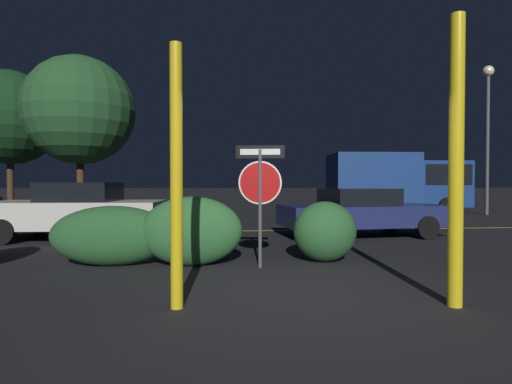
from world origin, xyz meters
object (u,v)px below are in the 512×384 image
yellow_pole_left (176,176)px  passing_car_2 (77,210)px  hedge_bush_1 (112,236)px  stop_sign (260,182)px  hedge_bush_2 (192,231)px  passing_car_3 (361,212)px  tree_0 (10,118)px  street_lamp (488,114)px  hedge_bush_3 (325,232)px  delivery_truck (398,181)px  tree_1 (80,111)px  yellow_pole_right (456,161)px

yellow_pole_left → passing_car_2: yellow_pole_left is taller
hedge_bush_1 → passing_car_2: size_ratio=0.47×
stop_sign → passing_car_2: (-4.30, 4.02, -0.72)m
hedge_bush_2 → passing_car_3: size_ratio=0.38×
hedge_bush_1 → tree_0: tree_0 is taller
hedge_bush_1 → tree_0: (-8.58, 14.45, 4.26)m
hedge_bush_1 → street_lamp: 17.81m
hedge_bush_2 → passing_car_2: 4.88m
hedge_bush_2 → hedge_bush_3: 2.40m
passing_car_2 → delivery_truck: 13.66m
yellow_pole_left → passing_car_3: bearing=52.9°
stop_sign → tree_0: bearing=136.8°
street_lamp → tree_1: (-18.44, 1.67, 0.11)m
stop_sign → street_lamp: (11.69, 10.34, 3.15)m
delivery_truck → tree_1: 14.75m
yellow_pole_left → tree_1: size_ratio=0.42×
passing_car_3 → yellow_pole_left: bearing=-42.8°
hedge_bush_3 → passing_car_2: size_ratio=0.26×
delivery_truck → tree_0: tree_0 is taller
passing_car_3 → passing_car_2: bearing=-98.0°
tree_0 → hedge_bush_3: bearing=-49.6°
yellow_pole_right → hedge_bush_1: bearing=148.1°
yellow_pole_left → hedge_bush_1: 3.04m
hedge_bush_3 → passing_car_3: size_ratio=0.25×
yellow_pole_right → hedge_bush_1: yellow_pole_right is taller
hedge_bush_1 → tree_1: tree_1 is taller
stop_sign → tree_1: 14.16m
stop_sign → hedge_bush_2: 1.47m
stop_sign → hedge_bush_3: stop_sign is taller
yellow_pole_left → passing_car_3: (4.41, 5.82, -0.84)m
yellow_pole_right → tree_1: 17.11m
yellow_pole_left → hedge_bush_1: bearing=117.7°
delivery_truck → street_lamp: bearing=89.0°
yellow_pole_left → passing_car_3: 7.35m
stop_sign → delivery_truck: bearing=64.6°
yellow_pole_left → hedge_bush_3: 3.62m
hedge_bush_3 → passing_car_2: bearing=146.7°
tree_0 → tree_1: (4.36, -2.88, -0.08)m
hedge_bush_3 → tree_1: 14.71m
passing_car_3 → delivery_truck: 8.28m
delivery_truck → street_lamp: street_lamp is taller
hedge_bush_2 → delivery_truck: size_ratio=0.29×
hedge_bush_1 → street_lamp: bearing=34.8°
yellow_pole_right → tree_0: bearing=127.2°
yellow_pole_right → hedge_bush_1: size_ratio=1.60×
delivery_truck → tree_0: (-18.71, 4.21, 3.24)m
hedge_bush_3 → passing_car_3: bearing=59.5°
passing_car_3 → tree_0: bearing=-133.7°
yellow_pole_left → tree_0: (-9.91, 17.00, 3.28)m
passing_car_2 → delivery_truck: delivery_truck is taller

